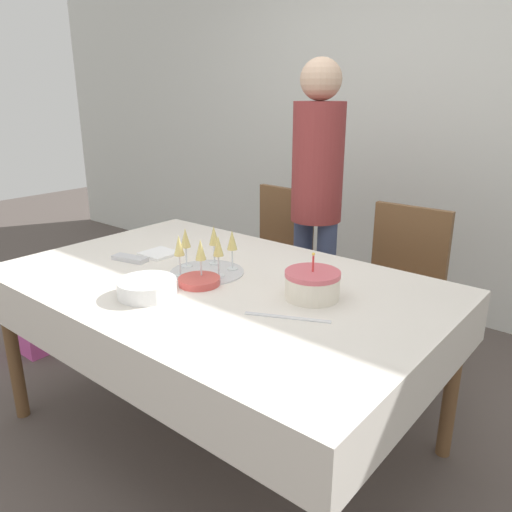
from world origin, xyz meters
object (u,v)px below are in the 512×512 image
Objects in this scene: plate_stack_dessert at (199,281)px; gift_bag at (31,328)px; dining_chair_far_right at (397,292)px; plate_stack_main at (147,288)px; birthday_cake at (312,284)px; dining_chair_far_left at (274,260)px; champagne_tray at (206,254)px; person_standing at (317,185)px.

plate_stack_dessert reaches higher than gift_bag.
dining_chair_far_right is 1.32m from plate_stack_main.
plate_stack_dessert is (-0.42, -0.17, -0.04)m from birthday_cake.
dining_chair_far_left is 1.52m from gift_bag.
dining_chair_far_left is 2.99× the size of champagne_tray.
person_standing is at bearing 176.94° from dining_chair_far_right.
person_standing is (-0.04, 0.91, 0.17)m from champagne_tray.
plate_stack_main reaches higher than plate_stack_dessert.
champagne_tray is at bearing -70.70° from dining_chair_far_left.
gift_bag is at bearing -172.27° from champagne_tray.
plate_stack_dessert is at bearing 71.63° from plate_stack_main.
dining_chair_far_left is 4.23× the size of plate_stack_main.
dining_chair_far_right is 4.54× the size of birthday_cake.
dining_chair_far_left is at bearing 46.09° from gift_bag.
person_standing reaches higher than plate_stack_dessert.
person_standing reaches higher than dining_chair_far_right.
plate_stack_dessert is 0.10× the size of person_standing.
gift_bag is at bearing 174.05° from plate_stack_main.
birthday_cake reaches higher than plate_stack_main.
dining_chair_far_right reaches higher than gift_bag.
birthday_cake is at bearing 22.32° from plate_stack_dessert.
dining_chair_far_left is 1.18m from birthday_cake.
plate_stack_main is at bearing -88.03° from person_standing.
dining_chair_far_left is at bearing -174.00° from person_standing.
dining_chair_far_left reaches higher than plate_stack_dessert.
dining_chair_far_right is 0.57× the size of person_standing.
birthday_cake is 1.23× the size of plate_stack_dessert.
person_standing is at bearing 92.36° from champagne_tray.
dining_chair_far_right is 5.59× the size of plate_stack_dessert.
dining_chair_far_left is 5.59× the size of plate_stack_dessert.
champagne_tray is (-0.49, -0.88, 0.32)m from dining_chair_far_right.
plate_stack_dessert is 0.60× the size of gift_bag.
gift_bag is (-1.33, 0.14, -0.65)m from plate_stack_main.
dining_chair_far_left is 1.00× the size of dining_chair_far_right.
dining_chair_far_right is at bearing 60.80° from champagne_tray.
dining_chair_far_left reaches higher than gift_bag.
dining_chair_far_right is at bearing 67.15° from plate_stack_dessert.
dining_chair_far_left reaches higher than plate_stack_main.
dining_chair_far_left is 3.35× the size of gift_bag.
dining_chair_far_left is 0.57× the size of person_standing.
dining_chair_far_right is (0.80, 0.00, 0.00)m from dining_chair_far_left.
person_standing reaches higher than dining_chair_far_left.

